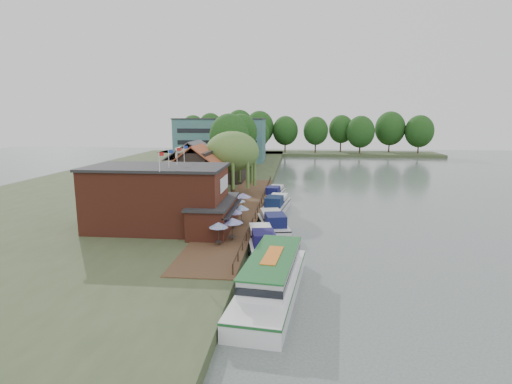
{
  "coord_description": "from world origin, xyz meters",
  "views": [
    {
      "loc": [
        -0.4,
        -44.14,
        13.67
      ],
      "look_at": [
        -6.0,
        12.0,
        3.0
      ],
      "focal_mm": 28.0,
      "sensor_mm": 36.0,
      "label": 1
    }
  ],
  "objects_px": {
    "pub": "(174,198)",
    "swan": "(249,264)",
    "cruiser_2": "(276,202)",
    "umbrella_2": "(233,218)",
    "hotel_block": "(221,140)",
    "cruiser_1": "(273,220)",
    "cottage_a": "(198,174)",
    "cottage_c": "(226,160)",
    "willow": "(232,164)",
    "cottage_b": "(195,166)",
    "umbrella_0": "(219,234)",
    "umbrella_4": "(237,206)",
    "tour_boat": "(271,277)",
    "cruiser_0": "(262,238)",
    "umbrella_3": "(241,215)",
    "umbrella_5": "(243,202)",
    "umbrella_1": "(232,229)",
    "cruiser_3": "(275,191)"
  },
  "relations": [
    {
      "from": "umbrella_2",
      "to": "umbrella_5",
      "type": "relative_size",
      "value": 0.99
    },
    {
      "from": "umbrella_0",
      "to": "cruiser_0",
      "type": "relative_size",
      "value": 0.24
    },
    {
      "from": "pub",
      "to": "cruiser_1",
      "type": "xyz_separation_m",
      "value": [
        10.98,
        3.95,
        -3.42
      ]
    },
    {
      "from": "cottage_a",
      "to": "cottage_c",
      "type": "distance_m",
      "value": 19.03
    },
    {
      "from": "cottage_b",
      "to": "cottage_c",
      "type": "bearing_deg",
      "value": 66.04
    },
    {
      "from": "pub",
      "to": "hotel_block",
      "type": "distance_m",
      "value": 71.49
    },
    {
      "from": "cottage_a",
      "to": "cottage_b",
      "type": "xyz_separation_m",
      "value": [
        -3.0,
        10.0,
        0.0
      ]
    },
    {
      "from": "umbrella_2",
      "to": "umbrella_4",
      "type": "distance_m",
      "value": 6.22
    },
    {
      "from": "cruiser_2",
      "to": "swan",
      "type": "xyz_separation_m",
      "value": [
        -1.39,
        -22.65,
        -1.02
      ]
    },
    {
      "from": "pub",
      "to": "cottage_c",
      "type": "xyz_separation_m",
      "value": [
        0.0,
        34.0,
        0.6
      ]
    },
    {
      "from": "cottage_b",
      "to": "umbrella_5",
      "type": "distance_m",
      "value": 18.97
    },
    {
      "from": "hotel_block",
      "to": "cruiser_0",
      "type": "distance_m",
      "value": 76.56
    },
    {
      "from": "cruiser_2",
      "to": "umbrella_2",
      "type": "bearing_deg",
      "value": -99.33
    },
    {
      "from": "cottage_b",
      "to": "tour_boat",
      "type": "distance_m",
      "value": 42.63
    },
    {
      "from": "pub",
      "to": "cottage_b",
      "type": "bearing_deg",
      "value": 99.09
    },
    {
      "from": "umbrella_0",
      "to": "umbrella_2",
      "type": "distance_m",
      "value": 6.09
    },
    {
      "from": "umbrella_1",
      "to": "cruiser_0",
      "type": "xyz_separation_m",
      "value": [
        3.01,
        0.77,
        -1.09
      ]
    },
    {
      "from": "cottage_b",
      "to": "umbrella_2",
      "type": "bearing_deg",
      "value": -66.72
    },
    {
      "from": "umbrella_3",
      "to": "umbrella_4",
      "type": "xyz_separation_m",
      "value": [
        -1.15,
        4.31,
        0.0
      ]
    },
    {
      "from": "umbrella_4",
      "to": "umbrella_3",
      "type": "bearing_deg",
      "value": -75.07
    },
    {
      "from": "pub",
      "to": "swan",
      "type": "height_order",
      "value": "pub"
    },
    {
      "from": "willow",
      "to": "cruiser_1",
      "type": "height_order",
      "value": "willow"
    },
    {
      "from": "umbrella_0",
      "to": "cottage_a",
      "type": "bearing_deg",
      "value": 109.05
    },
    {
      "from": "hotel_block",
      "to": "umbrella_3",
      "type": "height_order",
      "value": "hotel_block"
    },
    {
      "from": "cottage_a",
      "to": "cruiser_1",
      "type": "xyz_separation_m",
      "value": [
        11.98,
        -11.05,
        -4.02
      ]
    },
    {
      "from": "cottage_a",
      "to": "cruiser_3",
      "type": "distance_m",
      "value": 14.8
    },
    {
      "from": "umbrella_4",
      "to": "tour_boat",
      "type": "distance_m",
      "value": 21.74
    },
    {
      "from": "cottage_b",
      "to": "cruiser_2",
      "type": "height_order",
      "value": "cottage_b"
    },
    {
      "from": "umbrella_3",
      "to": "umbrella_4",
      "type": "height_order",
      "value": "same"
    },
    {
      "from": "umbrella_4",
      "to": "pub",
      "type": "bearing_deg",
      "value": -133.25
    },
    {
      "from": "cruiser_2",
      "to": "umbrella_4",
      "type": "bearing_deg",
      "value": -113.51
    },
    {
      "from": "pub",
      "to": "umbrella_5",
      "type": "distance_m",
      "value": 11.79
    },
    {
      "from": "pub",
      "to": "umbrella_2",
      "type": "distance_m",
      "value": 7.02
    },
    {
      "from": "hotel_block",
      "to": "cruiser_1",
      "type": "distance_m",
      "value": 69.94
    },
    {
      "from": "umbrella_0",
      "to": "willow",
      "type": "bearing_deg",
      "value": 95.89
    },
    {
      "from": "umbrella_2",
      "to": "tour_boat",
      "type": "height_order",
      "value": "umbrella_2"
    },
    {
      "from": "cottage_b",
      "to": "umbrella_0",
      "type": "distance_m",
      "value": 32.49
    },
    {
      "from": "umbrella_4",
      "to": "tour_boat",
      "type": "height_order",
      "value": "umbrella_4"
    },
    {
      "from": "cruiser_0",
      "to": "umbrella_3",
      "type": "bearing_deg",
      "value": 107.95
    },
    {
      "from": "cottage_a",
      "to": "umbrella_3",
      "type": "relative_size",
      "value": 3.62
    },
    {
      "from": "hotel_block",
      "to": "umbrella_2",
      "type": "height_order",
      "value": "hotel_block"
    },
    {
      "from": "cruiser_0",
      "to": "cottage_b",
      "type": "bearing_deg",
      "value": 106.42
    },
    {
      "from": "cottage_c",
      "to": "willow",
      "type": "bearing_deg",
      "value": -75.96
    },
    {
      "from": "umbrella_1",
      "to": "umbrella_4",
      "type": "height_order",
      "value": "same"
    },
    {
      "from": "umbrella_1",
      "to": "umbrella_3",
      "type": "distance_m",
      "value": 6.14
    },
    {
      "from": "umbrella_3",
      "to": "cottage_b",
      "type": "bearing_deg",
      "value": 116.46
    },
    {
      "from": "cottage_b",
      "to": "swan",
      "type": "distance_m",
      "value": 36.28
    },
    {
      "from": "umbrella_2",
      "to": "cruiser_2",
      "type": "bearing_deg",
      "value": 72.93
    },
    {
      "from": "hotel_block",
      "to": "cruiser_1",
      "type": "height_order",
      "value": "hotel_block"
    },
    {
      "from": "umbrella_2",
      "to": "cruiser_3",
      "type": "bearing_deg",
      "value": 81.39
    }
  ]
}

